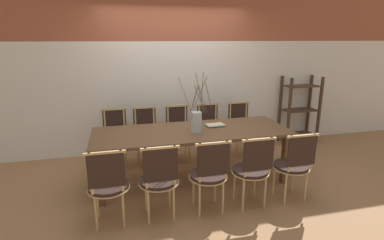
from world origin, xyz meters
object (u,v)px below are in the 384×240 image
at_px(chair_near_center, 209,173).
at_px(chair_far_center, 178,131).
at_px(book_stack, 215,125).
at_px(shelving_rack, 299,110).
at_px(vase_centerpiece, 197,121).
at_px(dining_table, 192,136).

height_order(chair_near_center, chair_far_center, same).
xyz_separation_m(chair_near_center, book_stack, (0.37, 0.95, 0.27)).
relative_size(chair_near_center, book_stack, 3.29).
height_order(chair_far_center, book_stack, chair_far_center).
bearing_deg(shelving_rack, vase_centerpiece, -153.10).
height_order(dining_table, chair_near_center, chair_near_center).
xyz_separation_m(dining_table, vase_centerpiece, (0.04, -0.08, 0.24)).
height_order(dining_table, book_stack, book_stack).
bearing_deg(shelving_rack, chair_near_center, -141.11).
distance_m(vase_centerpiece, book_stack, 0.42).
bearing_deg(chair_near_center, vase_centerpiece, 86.75).
relative_size(chair_far_center, vase_centerpiece, 1.11).
bearing_deg(chair_far_center, dining_table, 91.84).
bearing_deg(vase_centerpiece, book_stack, 32.88).
bearing_deg(chair_near_center, dining_table, 89.97).
bearing_deg(chair_near_center, shelving_rack, 38.89).
height_order(dining_table, chair_far_center, chair_far_center).
height_order(dining_table, vase_centerpiece, vase_centerpiece).
bearing_deg(book_stack, dining_table, -160.80).
xyz_separation_m(chair_far_center, shelving_rack, (2.43, 0.29, 0.15)).
distance_m(chair_far_center, shelving_rack, 2.45).
distance_m(dining_table, vase_centerpiece, 0.26).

